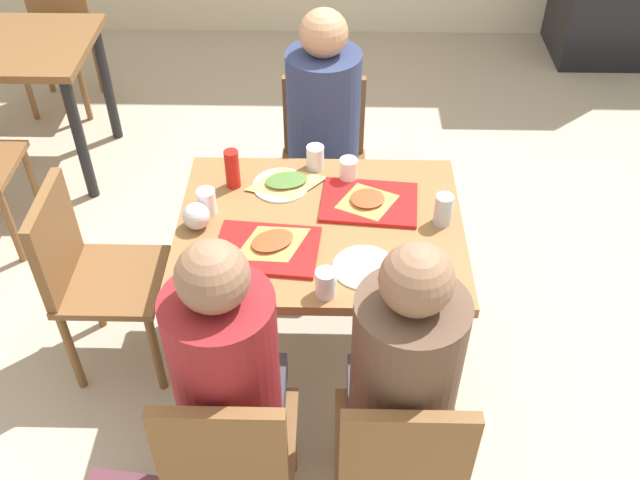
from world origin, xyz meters
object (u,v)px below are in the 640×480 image
(person_far_side, at_px, (323,127))
(condiment_bottle, at_px, (232,169))
(chair_near_right, at_px, (400,457))
(paper_plate_near_edge, at_px, (365,267))
(paper_plate_center, at_px, (281,185))
(background_table, at_px, (10,65))
(chair_near_left, at_px, (230,453))
(pizza_slice_c, at_px, (286,182))
(person_in_brown_jacket, at_px, (403,370))
(tray_red_near, at_px, (267,249))
(plastic_cup_a, at_px, (315,157))
(plastic_cup_b, at_px, (326,283))
(pizza_slice_b, at_px, (367,200))
(main_table, at_px, (320,246))
(tray_red_far, at_px, (369,202))
(background_chair_far, at_px, (56,25))
(pizza_slice_a, at_px, (272,242))
(plastic_cup_d, at_px, (348,170))
(soda_can, at_px, (443,210))
(person_in_red, at_px, (228,367))
(chair_far_side, at_px, (324,155))
(chair_left_end, at_px, (89,270))
(foil_bundle, at_px, (196,216))
(plastic_cup_c, at_px, (207,202))

(person_far_side, relative_size, condiment_bottle, 7.99)
(chair_near_right, distance_m, paper_plate_near_edge, 0.63)
(paper_plate_center, bearing_deg, background_table, 142.00)
(chair_near_left, height_order, pizza_slice_c, chair_near_left)
(person_in_brown_jacket, bearing_deg, tray_red_near, 131.12)
(chair_near_left, relative_size, plastic_cup_a, 8.69)
(person_far_side, distance_m, paper_plate_center, 0.46)
(plastic_cup_b, bearing_deg, pizza_slice_b, 72.32)
(main_table, distance_m, tray_red_far, 0.25)
(pizza_slice_b, relative_size, condiment_bottle, 1.42)
(main_table, height_order, background_chair_far, background_chair_far)
(paper_plate_center, xyz_separation_m, pizza_slice_b, (0.33, -0.11, 0.02))
(pizza_slice_a, distance_m, plastic_cup_d, 0.48)
(pizza_slice_c, relative_size, plastic_cup_d, 2.70)
(person_far_side, distance_m, tray_red_far, 0.56)
(soda_can, bearing_deg, main_table, -177.35)
(background_chair_far, bearing_deg, tray_red_far, -47.44)
(plastic_cup_d, relative_size, condiment_bottle, 0.62)
(main_table, bearing_deg, soda_can, 2.65)
(person_in_red, xyz_separation_m, background_table, (-1.41, 2.06, -0.13))
(chair_far_side, relative_size, soda_can, 7.12)
(paper_plate_near_edge, height_order, background_chair_far, background_chair_far)
(main_table, height_order, pizza_slice_c, pizza_slice_c)
(person_far_side, bearing_deg, chair_left_end, -144.16)
(chair_left_end, bearing_deg, background_chair_far, 109.54)
(person_far_side, xyz_separation_m, plastic_cup_d, (0.11, -0.39, 0.06))
(chair_left_end, bearing_deg, tray_red_near, -11.29)
(paper_plate_near_edge, relative_size, plastic_cup_a, 2.20)
(person_in_red, height_order, person_in_brown_jacket, same)
(plastic_cup_d, distance_m, condiment_bottle, 0.45)
(soda_can, bearing_deg, plastic_cup_a, 145.04)
(plastic_cup_a, relative_size, soda_can, 0.82)
(foil_bundle, bearing_deg, chair_near_right, -47.57)
(paper_plate_near_edge, height_order, pizza_slice_c, pizza_slice_c)
(pizza_slice_a, bearing_deg, paper_plate_center, 88.84)
(pizza_slice_a, height_order, background_chair_far, background_chair_far)
(chair_near_left, xyz_separation_m, plastic_cup_c, (-0.16, 0.86, 0.30))
(person_far_side, distance_m, pizza_slice_b, 0.57)
(person_in_brown_jacket, distance_m, pizza_slice_c, 0.98)
(chair_near_right, distance_m, soda_can, 0.89)
(pizza_slice_a, xyz_separation_m, soda_can, (0.61, 0.15, 0.04))
(person_far_side, height_order, tray_red_far, person_far_side)
(soda_can, distance_m, foil_bundle, 0.89)
(tray_red_far, distance_m, background_table, 2.26)
(condiment_bottle, distance_m, background_table, 1.79)
(chair_near_right, distance_m, pizza_slice_b, 0.96)
(tray_red_near, xyz_separation_m, plastic_cup_a, (0.16, 0.50, 0.04))
(person_in_brown_jacket, xyz_separation_m, pizza_slice_b, (-0.09, 0.77, 0.03))
(main_table, relative_size, chair_near_left, 1.21)
(plastic_cup_c, bearing_deg, foil_bundle, -107.63)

